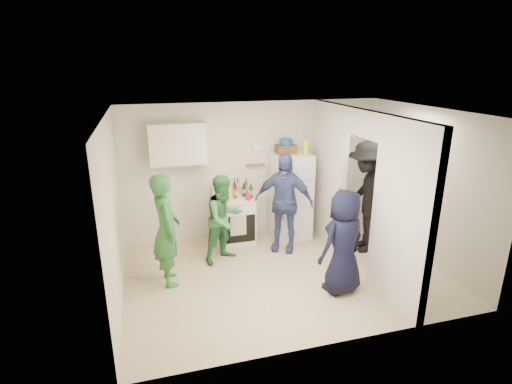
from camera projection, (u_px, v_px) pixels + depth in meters
floor at (284, 274)px, 6.25m from camera, size 4.80×4.80×0.00m
wall_back at (255, 170)px, 7.42m from camera, size 4.80×0.00×4.80m
wall_front at (339, 247)px, 4.31m from camera, size 4.80×0.00×4.80m
wall_left at (114, 214)px, 5.24m from camera, size 0.00×3.40×3.40m
wall_right at (425, 185)px, 6.48m from camera, size 0.00×3.40×3.40m
ceiling at (288, 112)px, 5.48m from camera, size 4.80×4.80×0.00m
partition_pier_back at (328, 173)px, 7.18m from camera, size 0.12×1.20×2.50m
partition_pier_front at (402, 216)px, 5.16m from camera, size 0.12×1.20×2.50m
partition_header at (364, 123)px, 5.85m from camera, size 0.12×1.00×0.40m
stove at (234, 220)px, 7.24m from camera, size 0.72×0.60×0.85m
upper_cabinet at (177, 144)px, 6.71m from camera, size 0.95×0.34×0.70m
fridge at (291, 196)px, 7.38m from camera, size 0.66×0.64×1.60m
wicker_basket at (286, 149)px, 7.13m from camera, size 0.35×0.25×0.15m
blue_bowl at (286, 142)px, 7.09m from camera, size 0.24×0.24×0.11m
yellow_cup_stack_top at (306, 147)px, 7.06m from camera, size 0.09×0.09×0.25m
wall_clock at (258, 146)px, 7.27m from camera, size 0.22×0.02×0.22m
spice_shelf at (255, 165)px, 7.34m from camera, size 0.35×0.08×0.03m
nook_window at (419, 159)px, 6.54m from camera, size 0.03×0.70×0.80m
nook_window_frame at (418, 159)px, 6.53m from camera, size 0.04×0.76×0.86m
nook_valance at (419, 137)px, 6.42m from camera, size 0.04×0.82×0.18m
yellow_cup_stack_stove at (230, 195)px, 6.84m from camera, size 0.09×0.09×0.25m
red_cup at (248, 197)px, 6.97m from camera, size 0.09×0.09×0.12m
person_green_left at (166, 230)px, 5.77m from camera, size 0.45×0.65×1.68m
person_green_center at (224, 219)px, 6.49m from camera, size 0.89×0.82×1.46m
person_denim at (283, 202)px, 6.83m from camera, size 1.09×0.87×1.74m
person_navy at (343, 242)px, 5.57m from camera, size 0.86×0.69×1.52m
person_nook at (366, 197)px, 6.79m from camera, size 0.98×1.38×1.93m
bottle_a at (217, 190)px, 7.09m from camera, size 0.06×0.06×0.26m
bottle_b at (225, 193)px, 6.96m from camera, size 0.06×0.06×0.27m
bottle_c at (228, 188)px, 7.19m from camera, size 0.07×0.07×0.29m
bottle_d at (235, 191)px, 7.04m from camera, size 0.07×0.07×0.28m
bottle_e at (238, 186)px, 7.25m from camera, size 0.06×0.06×0.30m
bottle_f at (244, 190)px, 7.16m from camera, size 0.08×0.08×0.24m
bottle_g at (246, 186)px, 7.25m from camera, size 0.06×0.06×0.31m
bottle_h at (218, 193)px, 6.86m from camera, size 0.07×0.07×0.33m
bottle_i at (235, 187)px, 7.15m from camera, size 0.06×0.06×0.33m
bottle_j at (251, 191)px, 7.05m from camera, size 0.07×0.07×0.27m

